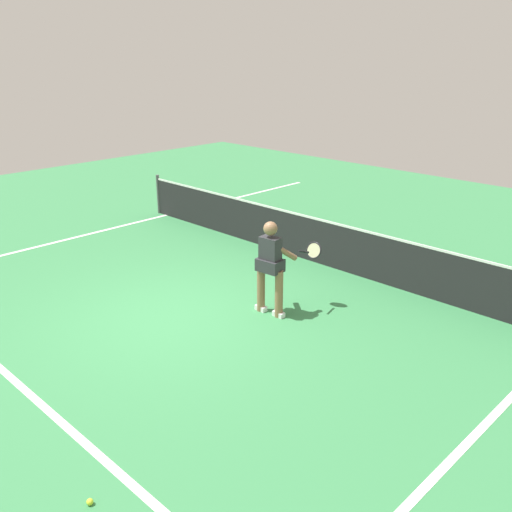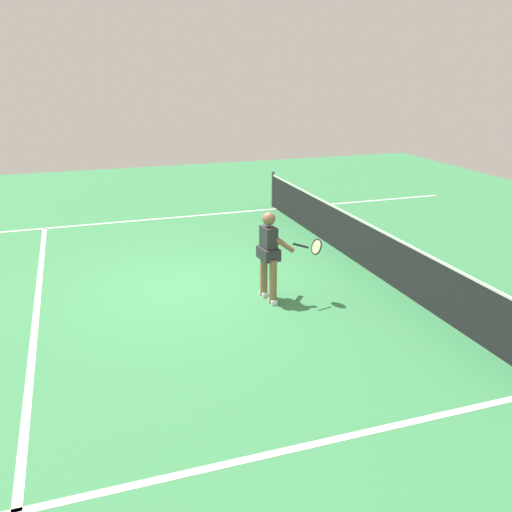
# 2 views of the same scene
# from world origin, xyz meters

# --- Properties ---
(ground_plane) EXTENTS (25.49, 25.49, 0.00)m
(ground_plane) POSITION_xyz_m (0.00, 0.00, 0.00)
(ground_plane) COLOR #38844C
(service_line_marking) EXTENTS (9.57, 0.10, 0.01)m
(service_line_marking) POSITION_xyz_m (0.00, -2.59, 0.00)
(service_line_marking) COLOR white
(service_line_marking) RESTS_ON ground
(sideline_left_marking) EXTENTS (0.10, 17.61, 0.01)m
(sideline_left_marking) POSITION_xyz_m (-4.79, 0.00, 0.00)
(sideline_left_marking) COLOR white
(sideline_left_marking) RESTS_ON ground
(sideline_right_marking) EXTENTS (0.10, 17.61, 0.01)m
(sideline_right_marking) POSITION_xyz_m (4.79, 0.00, 0.00)
(sideline_right_marking) COLOR white
(sideline_right_marking) RESTS_ON ground
(court_net) EXTENTS (10.25, 0.08, 1.00)m
(court_net) POSITION_xyz_m (0.00, 3.52, 0.47)
(court_net) COLOR #4C4C51
(court_net) RESTS_ON ground
(tennis_player) EXTENTS (0.74, 0.98, 1.55)m
(tennis_player) POSITION_xyz_m (1.05, 1.20, 0.85)
(tennis_player) COLOR #8C6647
(tennis_player) RESTS_ON ground
(tennis_ball_mid) EXTENTS (0.07, 0.07, 0.07)m
(tennis_ball_mid) POSITION_xyz_m (2.64, -3.02, 0.03)
(tennis_ball_mid) COLOR #D1E533
(tennis_ball_mid) RESTS_ON ground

